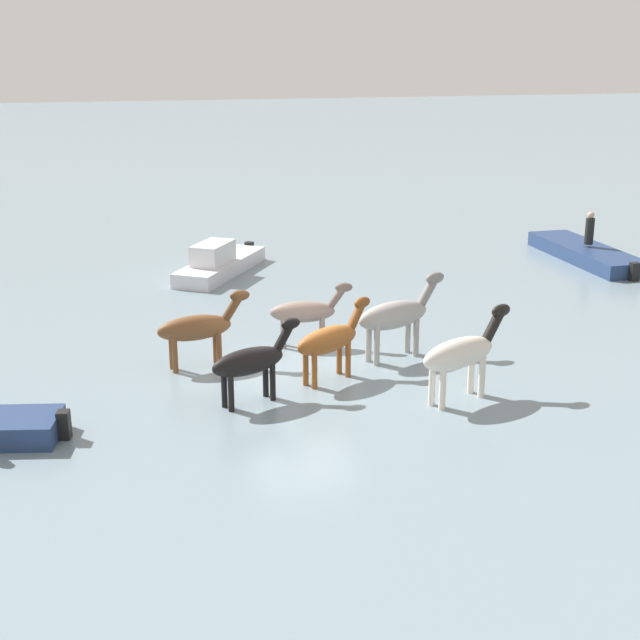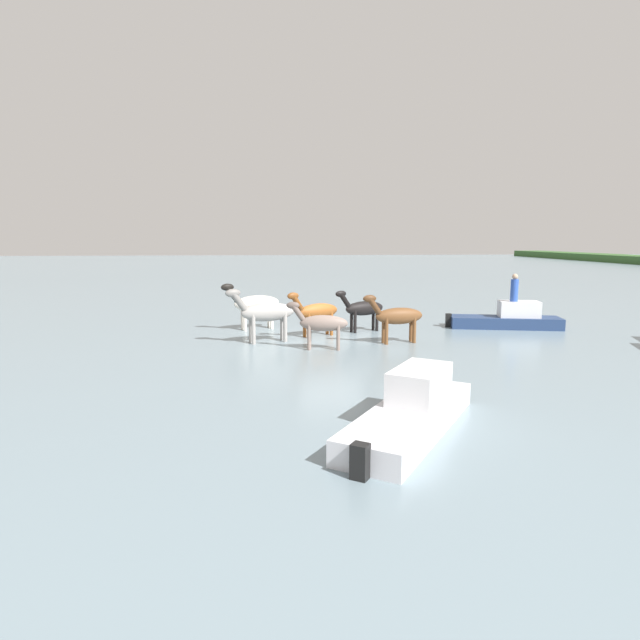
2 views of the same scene
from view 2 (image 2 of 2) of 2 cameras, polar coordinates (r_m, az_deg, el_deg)
The scene contains 10 objects.
ground_plane at distance 20.90m, azimuth 1.17°, elevation -1.97°, with size 214.09×214.09×0.00m, color gray.
horse_rear_stallion at distance 18.66m, azimuth 0.16°, elevation -0.36°, with size 0.73×2.19×1.69m.
horse_chestnut_trailing at distance 21.16m, azimuth -0.39°, elevation 0.92°, with size 1.47×2.22×1.82m.
horse_pinto_flank at distance 22.32m, azimuth 4.60°, elevation 1.23°, with size 1.17×2.25×1.77m.
horse_gray_outer at distance 20.00m, azimuth 8.24°, elevation 0.40°, with size 0.83×2.38×1.84m.
horse_lead at distance 22.98m, azimuth -6.98°, elevation 1.75°, with size 1.36×2.55×2.02m.
horse_dark_mare at distance 20.01m, azimuth -5.86°, elevation 0.81°, with size 1.26×2.64×2.07m.
boat_skiff_near at distance 24.68m, azimuth 19.40°, elevation -0.08°, with size 2.24×4.94×1.34m.
boat_dinghy_port at distance 11.21m, azimuth 9.79°, elevation -9.91°, with size 4.73×3.76×1.34m.
person_spotter_bow at distance 24.39m, azimuth 20.08°, elevation 3.16°, with size 0.32×0.32×1.19m.
Camera 2 is at (20.41, -2.30, 3.87)m, focal length 29.92 mm.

